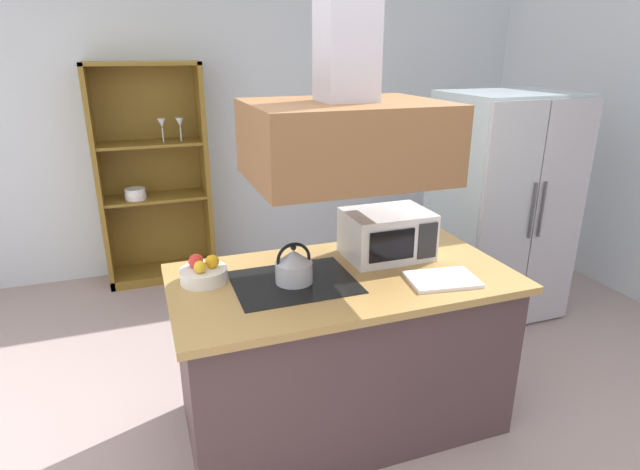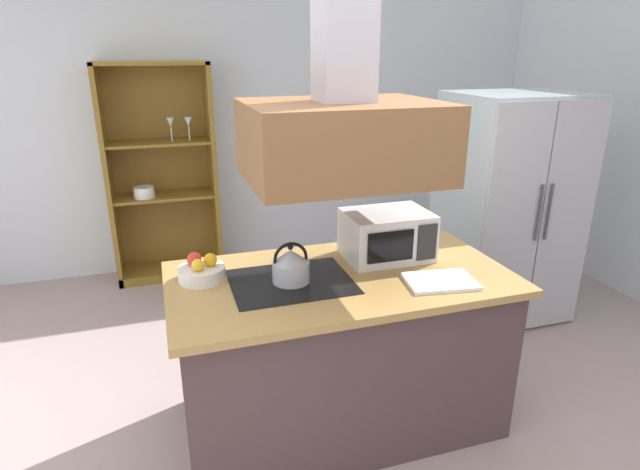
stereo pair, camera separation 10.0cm
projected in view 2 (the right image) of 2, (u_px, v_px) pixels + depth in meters
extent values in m
plane|color=#A7908B|center=(352.00, 464.00, 2.64)|extent=(7.80, 7.80, 0.00)
cube|color=silver|center=(241.00, 122.00, 4.88)|extent=(6.00, 0.12, 2.70)
cube|color=#4D3739|center=(339.00, 354.00, 2.83)|extent=(1.67, 0.85, 0.86)
cube|color=#B4894A|center=(340.00, 279.00, 2.67)|extent=(1.75, 0.93, 0.04)
cube|color=black|center=(291.00, 282.00, 2.59)|extent=(0.60, 0.48, 0.00)
cube|color=brown|center=(343.00, 141.00, 2.43)|extent=(0.90, 0.70, 0.36)
cube|color=#B0C2C7|center=(506.00, 208.00, 3.94)|extent=(0.90, 0.72, 1.71)
cube|color=#B8B9BF|center=(512.00, 226.00, 3.54)|extent=(0.44, 0.03, 1.67)
cube|color=#BAB5BC|center=(566.00, 220.00, 3.67)|extent=(0.44, 0.03, 1.67)
cylinder|color=#4C4C51|center=(539.00, 213.00, 3.54)|extent=(0.02, 0.02, 0.40)
cylinder|color=#4C4C51|center=(549.00, 212.00, 3.56)|extent=(0.02, 0.02, 0.40)
cube|color=brown|center=(108.00, 178.00, 4.44)|extent=(0.04, 0.40, 1.90)
cube|color=brown|center=(213.00, 171.00, 4.69)|extent=(0.04, 0.40, 1.90)
cube|color=brown|center=(150.00, 63.00, 4.24)|extent=(0.93, 0.40, 0.03)
cube|color=brown|center=(172.00, 270.00, 4.87)|extent=(0.93, 0.40, 0.08)
cube|color=brown|center=(162.00, 170.00, 4.73)|extent=(0.93, 0.02, 1.90)
cube|color=brown|center=(164.00, 196.00, 4.63)|extent=(0.85, 0.36, 0.02)
cube|color=brown|center=(159.00, 142.00, 4.47)|extent=(0.85, 0.36, 0.02)
cylinder|color=white|center=(144.00, 195.00, 4.52)|extent=(0.18, 0.18, 0.05)
cylinder|color=white|center=(144.00, 190.00, 4.51)|extent=(0.17, 0.17, 0.05)
cylinder|color=silver|center=(172.00, 134.00, 4.44)|extent=(0.01, 0.01, 0.12)
cone|color=silver|center=(170.00, 122.00, 4.40)|extent=(0.07, 0.07, 0.08)
cylinder|color=silver|center=(189.00, 133.00, 4.48)|extent=(0.01, 0.01, 0.12)
cone|color=silver|center=(188.00, 122.00, 4.44)|extent=(0.07, 0.07, 0.08)
cylinder|color=#B3B5BB|center=(291.00, 272.00, 2.57)|extent=(0.19, 0.19, 0.10)
cone|color=#B0B4C1|center=(291.00, 256.00, 2.54)|extent=(0.18, 0.18, 0.07)
sphere|color=black|center=(290.00, 247.00, 2.53)|extent=(0.03, 0.03, 0.03)
torus|color=black|center=(291.00, 259.00, 2.55)|extent=(0.17, 0.02, 0.17)
cube|color=white|center=(440.00, 281.00, 2.58)|extent=(0.37, 0.29, 0.02)
cube|color=silver|center=(386.00, 235.00, 2.86)|extent=(0.46, 0.34, 0.26)
cube|color=black|center=(391.00, 247.00, 2.69)|extent=(0.26, 0.01, 0.17)
cube|color=#262628|center=(427.00, 242.00, 2.75)|extent=(0.11, 0.01, 0.20)
cylinder|color=silver|center=(202.00, 273.00, 2.60)|extent=(0.23, 0.23, 0.07)
sphere|color=#F0A716|center=(210.00, 260.00, 2.60)|extent=(0.07, 0.07, 0.07)
sphere|color=red|center=(194.00, 259.00, 2.60)|extent=(0.07, 0.07, 0.07)
sphere|color=yellow|center=(198.00, 265.00, 2.54)|extent=(0.06, 0.06, 0.06)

